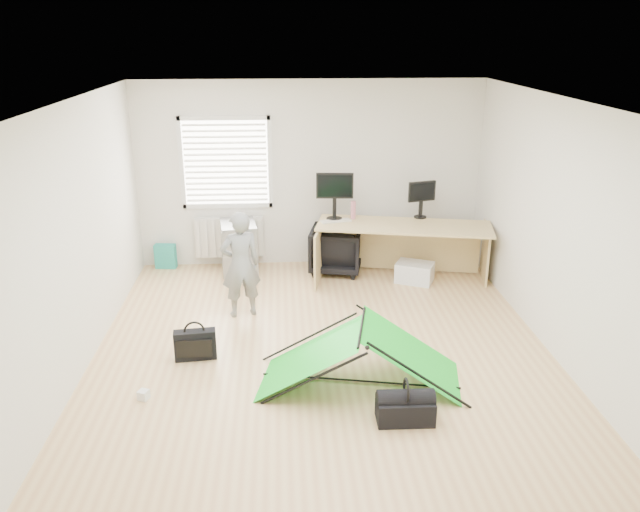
{
  "coord_description": "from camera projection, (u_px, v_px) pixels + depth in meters",
  "views": [
    {
      "loc": [
        -0.42,
        -6.16,
        3.36
      ],
      "look_at": [
        0.0,
        0.4,
        0.95
      ],
      "focal_mm": 35.0,
      "sensor_mm": 36.0,
      "label": 1
    }
  ],
  "objects": [
    {
      "name": "back_wall",
      "position": [
        310.0,
        175.0,
        9.06
      ],
      "size": [
        5.0,
        0.02,
        2.7
      ],
      "primitive_type": "cube",
      "color": "silver",
      "rests_on": "ground"
    },
    {
      "name": "person",
      "position": [
        241.0,
        265.0,
        7.54
      ],
      "size": [
        0.55,
        0.44,
        1.33
      ],
      "primitive_type": "imported",
      "rotation": [
        0.0,
        0.0,
        3.41
      ],
      "color": "gray",
      "rests_on": "ground"
    },
    {
      "name": "monitor_right",
      "position": [
        421.0,
        204.0,
        8.83
      ],
      "size": [
        0.42,
        0.2,
        0.39
      ],
      "primitive_type": "cube",
      "rotation": [
        0.0,
        0.0,
        0.28
      ],
      "color": "black",
      "rests_on": "desk"
    },
    {
      "name": "radiator",
      "position": [
        230.0,
        237.0,
        9.22
      ],
      "size": [
        1.0,
        0.12,
        0.6
      ],
      "primitive_type": "cube",
      "color": "silver",
      "rests_on": "back_wall"
    },
    {
      "name": "office_chair",
      "position": [
        336.0,
        250.0,
        9.04
      ],
      "size": [
        0.85,
        0.86,
        0.67
      ],
      "primitive_type": "imported",
      "rotation": [
        0.0,
        0.0,
        2.94
      ],
      "color": "black",
      "rests_on": "ground"
    },
    {
      "name": "keyboard",
      "position": [
        336.0,
        221.0,
        8.7
      ],
      "size": [
        0.45,
        0.25,
        0.02
      ],
      "primitive_type": "cube",
      "rotation": [
        0.0,
        0.0,
        0.25
      ],
      "color": "beige",
      "rests_on": "desk"
    },
    {
      "name": "storage_crate",
      "position": [
        415.0,
        272.0,
        8.73
      ],
      "size": [
        0.6,
        0.52,
        0.28
      ],
      "primitive_type": "cube",
      "rotation": [
        0.0,
        0.0,
        -0.43
      ],
      "color": "silver",
      "rests_on": "ground"
    },
    {
      "name": "thermos",
      "position": [
        353.0,
        210.0,
        8.8
      ],
      "size": [
        0.09,
        0.09,
        0.25
      ],
      "primitive_type": "cylinder",
      "rotation": [
        0.0,
        0.0,
        -0.34
      ],
      "color": "#C06B7B",
      "rests_on": "desk"
    },
    {
      "name": "desk",
      "position": [
        403.0,
        253.0,
        8.7
      ],
      "size": [
        2.49,
        1.23,
        0.81
      ],
      "primitive_type": "cube",
      "rotation": [
        0.0,
        0.0,
        -0.21
      ],
      "color": "tan",
      "rests_on": "ground"
    },
    {
      "name": "laptop_bag",
      "position": [
        195.0,
        345.0,
        6.68
      ],
      "size": [
        0.45,
        0.18,
        0.33
      ],
      "primitive_type": "cube",
      "rotation": [
        0.0,
        0.0,
        0.11
      ],
      "color": "black",
      "rests_on": "ground"
    },
    {
      "name": "monitor_left",
      "position": [
        334.0,
        203.0,
        8.72
      ],
      "size": [
        0.52,
        0.15,
        0.49
      ],
      "primitive_type": "cube",
      "rotation": [
        0.0,
        0.0,
        -0.07
      ],
      "color": "black",
      "rests_on": "desk"
    },
    {
      "name": "ground",
      "position": [
        322.0,
        348.0,
        6.95
      ],
      "size": [
        5.5,
        5.5,
        0.0
      ],
      "primitive_type": "plane",
      "color": "tan",
      "rests_on": "ground"
    },
    {
      "name": "white_box",
      "position": [
        144.0,
        395.0,
        5.98
      ],
      "size": [
        0.12,
        0.12,
        0.09
      ],
      "primitive_type": "cube",
      "rotation": [
        0.0,
        0.0,
        -0.39
      ],
      "color": "silver",
      "rests_on": "ground"
    },
    {
      "name": "tote_bag",
      "position": [
        166.0,
        256.0,
        9.23
      ],
      "size": [
        0.32,
        0.16,
        0.36
      ],
      "primitive_type": "cube",
      "rotation": [
        0.0,
        0.0,
        -0.1
      ],
      "color": "teal",
      "rests_on": "ground"
    },
    {
      "name": "window",
      "position": [
        226.0,
        163.0,
        8.88
      ],
      "size": [
        1.2,
        0.06,
        1.2
      ],
      "primitive_type": "cube",
      "color": "silver",
      "rests_on": "back_wall"
    },
    {
      "name": "filing_cabinet",
      "position": [
        239.0,
        248.0,
        8.98
      ],
      "size": [
        0.57,
        0.7,
        0.75
      ],
      "primitive_type": "cube",
      "rotation": [
        0.0,
        0.0,
        0.13
      ],
      "color": "gray",
      "rests_on": "ground"
    },
    {
      "name": "kite",
      "position": [
        361.0,
        355.0,
        6.18
      ],
      "size": [
        2.13,
        1.25,
        0.62
      ],
      "primitive_type": null,
      "rotation": [
        0.0,
        0.0,
        -0.2
      ],
      "color": "#13C925",
      "rests_on": "ground"
    },
    {
      "name": "duffel_bag",
      "position": [
        405.0,
        410.0,
        5.63
      ],
      "size": [
        0.52,
        0.27,
        0.23
      ],
      "primitive_type": "cube",
      "rotation": [
        0.0,
        0.0,
        -0.02
      ],
      "color": "black",
      "rests_on": "ground"
    }
  ]
}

